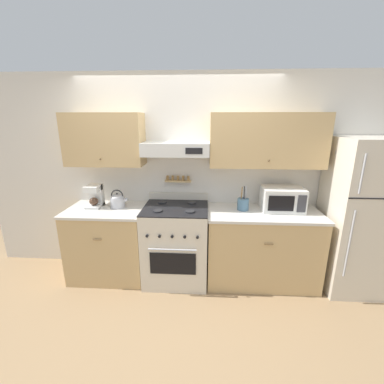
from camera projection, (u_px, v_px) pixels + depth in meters
name	position (u px, v px, depth m)	size (l,w,h in m)	color
ground_plane	(174.00, 292.00, 3.07)	(16.00, 16.00, 0.00)	#937551
wall_back	(184.00, 165.00, 3.28)	(5.20, 0.46, 2.55)	silver
counter_left	(109.00, 242.00, 3.32)	(0.96, 0.67, 0.93)	tan
counter_right	(261.00, 246.00, 3.21)	(1.35, 0.67, 0.93)	tan
stove_range	(176.00, 243.00, 3.24)	(0.78, 0.71, 1.06)	beige
refrigerator	(359.00, 216.00, 2.99)	(0.70, 0.72, 1.81)	beige
tea_kettle	(118.00, 200.00, 3.21)	(0.23, 0.18, 0.23)	#B7B7BC
coffee_maker	(95.00, 195.00, 3.24)	(0.17, 0.23, 0.28)	white
microwave	(282.00, 199.00, 3.09)	(0.48, 0.35, 0.28)	white
utensil_crock	(243.00, 204.00, 3.12)	(0.14, 0.14, 0.30)	slate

